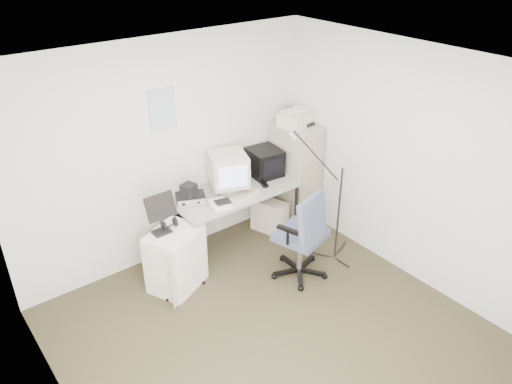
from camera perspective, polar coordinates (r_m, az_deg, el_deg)
floor at (r=4.95m, az=1.83°, el=-15.95°), size 3.60×3.60×0.01m
ceiling at (r=3.66m, az=2.44°, el=13.27°), size 3.60×3.60×0.01m
wall_back at (r=5.50m, az=-10.05°, el=4.40°), size 3.60×0.02×2.50m
wall_front at (r=3.31m, az=23.42°, el=-16.48°), size 3.60×0.02×2.50m
wall_left at (r=3.51m, az=-21.71°, el=-12.98°), size 0.02×3.60×2.50m
wall_right at (r=5.37m, az=17.03°, el=2.92°), size 0.02×3.60×2.50m
wall_calendar at (r=5.30m, az=-10.64°, el=9.24°), size 0.30×0.02×0.44m
filing_cabinet at (r=6.34m, az=4.39°, el=2.18°), size 0.40×0.60×1.30m
printer at (r=6.05m, az=4.68°, el=8.40°), size 0.50×0.39×0.17m
desk at (r=5.93m, az=-2.37°, el=-2.91°), size 1.50×0.70×0.73m
crt_monitor at (r=5.67m, az=-3.20°, el=2.27°), size 0.53×0.54×0.45m
crt_tv at (r=6.04m, az=0.98°, el=3.44°), size 0.40×0.42×0.33m
desk_speaker at (r=5.92m, az=-1.08°, el=1.90°), size 0.10×0.10×0.15m
keyboard at (r=5.61m, az=-1.43°, el=-0.44°), size 0.44×0.26×0.02m
mouse at (r=5.83m, az=0.97°, el=0.83°), size 0.10×0.13×0.03m
radio_receiver at (r=5.54m, az=-7.49°, el=-0.72°), size 0.38×0.33×0.09m
radio_speaker at (r=5.45m, az=-7.69°, el=0.18°), size 0.18×0.18×0.15m
papers at (r=5.47m, az=-4.15°, el=-1.38°), size 0.27×0.32×0.02m
pc_tower at (r=6.25m, az=1.57°, el=-2.77°), size 0.33×0.49×0.42m
office_chair at (r=5.34m, az=5.14°, el=-4.69°), size 0.77×0.77×1.08m
side_cart at (r=5.35m, az=-9.16°, el=-7.60°), size 0.67×0.62×0.67m
music_stand at (r=5.06m, az=-10.94°, el=-2.42°), size 0.32×0.19×0.45m
headphones at (r=5.21m, az=-9.87°, el=-3.51°), size 0.20×0.20×0.03m
mic_stand at (r=5.56m, az=9.54°, el=-1.02°), size 0.03×0.03×1.51m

